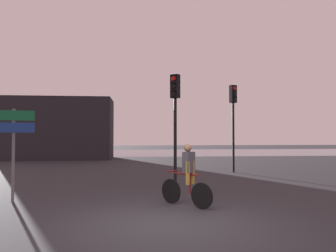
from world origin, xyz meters
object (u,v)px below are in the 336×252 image
at_px(distant_building, 60,129).
at_px(traffic_light_far_right, 233,112).
at_px(cyclist, 188,175).
at_px(traffic_light_center, 175,108).
at_px(direction_sign_post, 13,137).

distance_m(distant_building, traffic_light_far_right, 15.64).
height_order(distant_building, cyclist, distant_building).
relative_size(traffic_light_far_right, cyclist, 2.74).
distance_m(traffic_light_center, cyclist, 4.44).
xyz_separation_m(traffic_light_center, cyclist, (-0.13, -3.90, -2.11)).
xyz_separation_m(distant_building, traffic_light_far_right, (11.15, -10.94, 0.64)).
distance_m(distant_building, direction_sign_post, 17.94).
relative_size(direction_sign_post, cyclist, 1.60).
bearing_deg(direction_sign_post, cyclist, 154.46).
distance_m(direction_sign_post, cyclist, 4.97).
bearing_deg(direction_sign_post, distant_building, -94.38).
bearing_deg(distant_building, traffic_light_far_right, -44.45).
bearing_deg(traffic_light_far_right, distant_building, -66.52).
bearing_deg(direction_sign_post, traffic_light_center, -162.94).
bearing_deg(traffic_light_far_right, direction_sign_post, 17.02).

